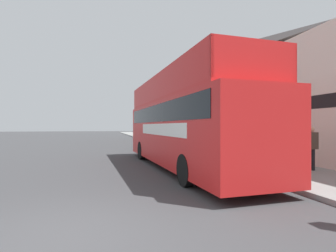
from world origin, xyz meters
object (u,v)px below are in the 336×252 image
parked_car_ahead_of_bus (158,142)px  lamp_post_nearest (248,82)px  pedestrian_second (311,144)px  lamp_post_second (189,103)px  tour_bus (182,126)px

parked_car_ahead_of_bus → lamp_post_nearest: lamp_post_nearest is taller
pedestrian_second → lamp_post_second: size_ratio=0.36×
tour_bus → pedestrian_second: tour_bus is taller
tour_bus → lamp_post_nearest: 3.28m
tour_bus → parked_car_ahead_of_bus: size_ratio=2.55×
parked_car_ahead_of_bus → lamp_post_nearest: bearing=-81.0°
parked_car_ahead_of_bus → lamp_post_nearest: 9.85m
tour_bus → lamp_post_second: lamp_post_second is taller
pedestrian_second → lamp_post_second: bearing=104.1°
lamp_post_second → parked_car_ahead_of_bus: bearing=131.2°
parked_car_ahead_of_bus → lamp_post_second: (1.67, -1.91, 2.64)m
tour_bus → pedestrian_second: bearing=-34.6°
pedestrian_second → parked_car_ahead_of_bus: bearing=110.3°
tour_bus → parked_car_ahead_of_bus: bearing=83.1°
parked_car_ahead_of_bus → lamp_post_second: 3.67m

